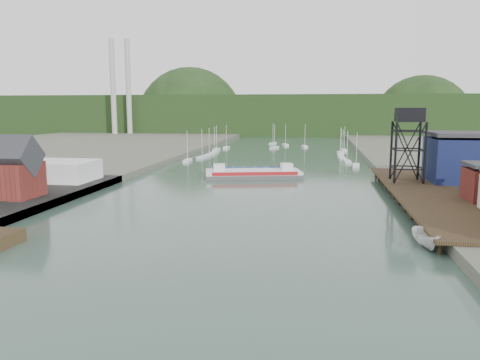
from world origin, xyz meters
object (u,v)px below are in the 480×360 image
(harbor_building, at_px, (5,173))
(chain_ferry, at_px, (253,173))
(lift_tower, at_px, (409,119))
(motorboat, at_px, (426,239))

(harbor_building, bearing_deg, chain_ferry, 46.18)
(harbor_building, relative_size, lift_tower, 0.76)
(chain_ferry, bearing_deg, motorboat, -76.11)
(harbor_building, bearing_deg, lift_tower, 19.98)
(motorboat, bearing_deg, chain_ferry, 107.84)
(lift_tower, bearing_deg, harbor_building, -160.02)
(harbor_building, height_order, motorboat, harbor_building)
(lift_tower, distance_m, chain_ferry, 41.53)
(harbor_building, bearing_deg, motorboat, -12.48)
(harbor_building, height_order, chain_ferry, harbor_building)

